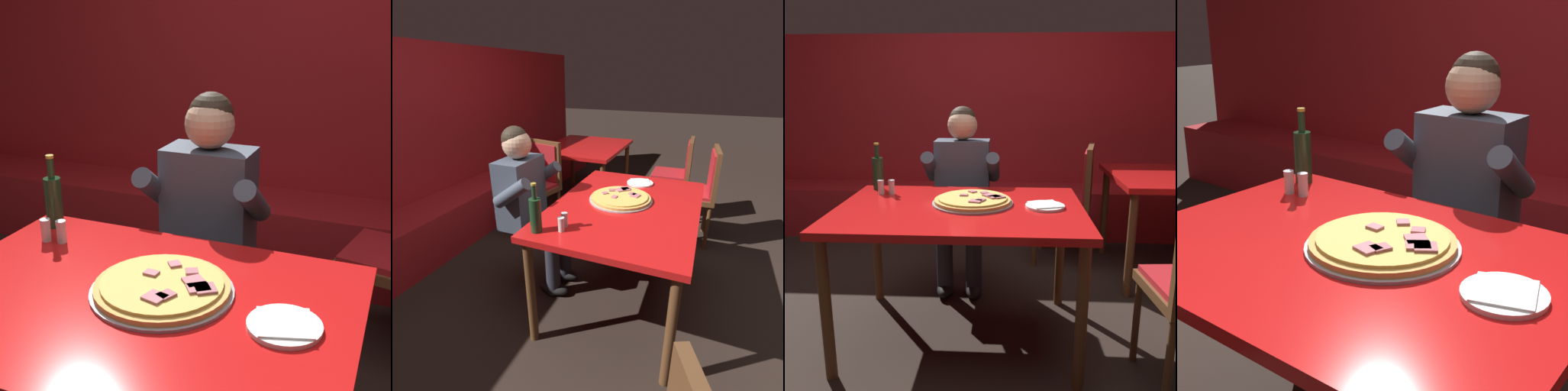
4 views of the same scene
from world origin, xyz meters
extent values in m
cube|color=#A3191E|center=(0.00, 2.18, 0.95)|extent=(6.80, 0.16, 1.90)
cube|color=#A3191E|center=(0.00, 1.86, 0.23)|extent=(6.46, 0.48, 0.46)
cylinder|color=brown|center=(-0.60, 0.42, 0.37)|extent=(0.06, 0.06, 0.74)
cylinder|color=brown|center=(0.60, 0.42, 0.37)|extent=(0.06, 0.06, 0.74)
cube|color=red|center=(0.00, 0.00, 0.76)|extent=(1.33, 0.96, 0.04)
cylinder|color=#9E9EA3|center=(0.06, 0.06, 0.78)|extent=(0.45, 0.45, 0.01)
cylinder|color=gold|center=(0.06, 0.06, 0.80)|extent=(0.42, 0.42, 0.02)
cylinder|color=#E0B251|center=(0.06, 0.06, 0.81)|extent=(0.38, 0.38, 0.01)
cube|color=#A85B66|center=(0.13, 0.15, 0.82)|extent=(0.05, 0.05, 0.01)
cube|color=#A85B66|center=(0.21, 0.06, 0.82)|extent=(0.09, 0.09, 0.01)
cube|color=#B76670|center=(0.16, 0.09, 0.82)|extent=(0.09, 0.09, 0.01)
cube|color=#B76670|center=(0.09, -0.04, 0.82)|extent=(0.07, 0.07, 0.01)
cube|color=#B76670|center=(0.18, 0.06, 0.82)|extent=(0.09, 0.09, 0.01)
cube|color=#A85B66|center=(0.11, -0.01, 0.82)|extent=(0.06, 0.06, 0.01)
cube|color=#B76670|center=(0.06, 0.17, 0.82)|extent=(0.06, 0.06, 0.01)
cube|color=#B76670|center=(0.01, 0.09, 0.82)|extent=(0.05, 0.04, 0.01)
cylinder|color=white|center=(0.46, 0.01, 0.78)|extent=(0.21, 0.21, 0.01)
cube|color=white|center=(0.46, 0.01, 0.79)|extent=(0.19, 0.19, 0.01)
cylinder|color=#19381E|center=(-0.55, 0.38, 0.88)|extent=(0.07, 0.07, 0.20)
cylinder|color=#19381E|center=(-0.55, 0.38, 1.02)|extent=(0.03, 0.03, 0.08)
cylinder|color=#B29933|center=(-0.55, 0.38, 1.06)|extent=(0.03, 0.03, 0.01)
cylinder|color=silver|center=(-0.50, 0.25, 0.81)|extent=(0.04, 0.04, 0.07)
cylinder|color=silver|center=(-0.50, 0.25, 0.80)|extent=(0.03, 0.03, 0.04)
cylinder|color=silver|center=(-0.50, 0.25, 0.86)|extent=(0.04, 0.04, 0.01)
cylinder|color=silver|center=(-0.44, 0.26, 0.81)|extent=(0.04, 0.04, 0.07)
cylinder|color=#516B33|center=(-0.44, 0.26, 0.80)|extent=(0.03, 0.03, 0.04)
cylinder|color=silver|center=(-0.44, 0.26, 0.86)|extent=(0.04, 0.04, 0.01)
ellipsoid|color=black|center=(-0.16, 0.51, 0.04)|extent=(0.11, 0.24, 0.09)
cylinder|color=#282833|center=(-0.16, 0.51, 0.23)|extent=(0.11, 0.11, 0.43)
cylinder|color=#282833|center=(0.04, 0.51, 0.23)|extent=(0.11, 0.11, 0.43)
cube|color=#282833|center=(-0.06, 0.61, 0.51)|extent=(0.34, 0.40, 0.12)
cube|color=#424C5B|center=(-0.06, 0.81, 0.78)|extent=(0.38, 0.22, 0.52)
cylinder|color=#424C5B|center=(-0.28, 0.73, 0.86)|extent=(0.09, 0.30, 0.25)
cylinder|color=#424C5B|center=(0.16, 0.73, 0.86)|extent=(0.09, 0.30, 0.25)
sphere|color=#D6A884|center=(-0.06, 0.81, 1.15)|extent=(0.21, 0.21, 0.21)
sphere|color=#2D2319|center=(-0.06, 0.82, 1.18)|extent=(0.19, 0.19, 0.19)
cylinder|color=brown|center=(0.56, 1.43, 0.22)|extent=(0.04, 0.04, 0.45)
cylinder|color=brown|center=(0.48, 1.05, 0.22)|extent=(0.04, 0.04, 0.45)
camera|label=1|loc=(0.71, -1.27, 1.62)|focal=50.00mm
camera|label=2|loc=(-1.87, -0.47, 1.62)|focal=28.00mm
camera|label=3|loc=(0.25, -2.25, 1.41)|focal=40.00mm
camera|label=4|loc=(0.90, -1.08, 1.42)|focal=50.00mm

